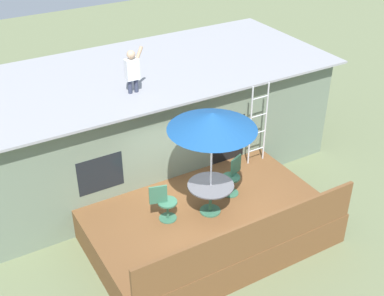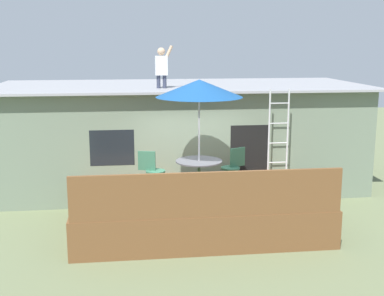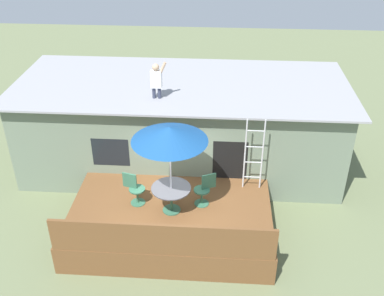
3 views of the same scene
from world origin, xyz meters
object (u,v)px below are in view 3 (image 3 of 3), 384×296
object	(u,v)px
patio_umbrella	(169,134)
patio_chair_left	(135,189)
patio_table	(171,193)
step_ladder	(254,155)
person_figure	(156,79)
patio_chair_right	(204,190)

from	to	relation	value
patio_umbrella	patio_chair_left	bearing A→B (deg)	164.82
patio_chair_left	patio_table	bearing A→B (deg)	-0.00
patio_table	step_ladder	bearing A→B (deg)	29.16
step_ladder	person_figure	xyz separation A→B (m)	(-2.81, 1.27, 1.65)
patio_table	step_ladder	world-z (taller)	step_ladder
patio_table	patio_chair_left	xyz separation A→B (m)	(-1.03, 0.28, -0.13)
step_ladder	patio_chair_right	bearing A→B (deg)	-147.55
patio_table	patio_chair_left	bearing A→B (deg)	164.82
patio_chair_left	person_figure	bearing A→B (deg)	95.18
person_figure	patio_chair_left	size ratio (longest dim) A/B	1.21
patio_umbrella	person_figure	size ratio (longest dim) A/B	2.29
patio_table	step_ladder	size ratio (longest dim) A/B	0.47
step_ladder	patio_chair_left	size ratio (longest dim) A/B	2.39
step_ladder	patio_chair_right	world-z (taller)	step_ladder
patio_umbrella	patio_chair_left	xyz separation A→B (m)	(-1.03, 0.28, -1.89)
step_ladder	person_figure	world-z (taller)	person_figure
patio_table	person_figure	bearing A→B (deg)	104.48
step_ladder	patio_chair_left	world-z (taller)	step_ladder
patio_table	patio_chair_left	world-z (taller)	patio_chair_left
step_ladder	person_figure	bearing A→B (deg)	155.74
person_figure	patio_chair_left	bearing A→B (deg)	-100.00
patio_umbrella	step_ladder	world-z (taller)	patio_umbrella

